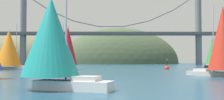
# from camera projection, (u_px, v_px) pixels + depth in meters

# --- Properties ---
(ground_plane) EXTENTS (360.00, 360.00, 0.00)m
(ground_plane) POSITION_uv_depth(u_px,v_px,m) (115.00, 83.00, 26.75)
(ground_plane) COLOR navy
(headland_center) EXTENTS (71.85, 44.00, 43.10)m
(headland_center) POSITION_uv_depth(u_px,v_px,m) (119.00, 64.00, 161.69)
(headland_center) COLOR #425138
(headland_center) RESTS_ON ground_plane
(headland_left) EXTENTS (79.32, 44.00, 34.30)m
(headland_left) POSITION_uv_depth(u_px,v_px,m) (20.00, 64.00, 161.25)
(headland_left) COLOR #6B664C
(headland_left) RESTS_ON ground_plane
(suspension_bridge) EXTENTS (116.48, 6.00, 33.10)m
(suspension_bridge) POSITION_uv_depth(u_px,v_px,m) (111.00, 32.00, 122.24)
(suspension_bridge) COLOR slate
(suspension_bridge) RESTS_ON ground_plane
(sailboat_scarlet_sail) EXTENTS (7.00, 7.97, 9.99)m
(sailboat_scarlet_sail) POSITION_uv_depth(u_px,v_px,m) (222.00, 40.00, 36.74)
(sailboat_scarlet_sail) COLOR #B7B2A8
(sailboat_scarlet_sail) RESTS_ON ground_plane
(sailboat_crimson_sail) EXTENTS (7.24, 9.01, 10.89)m
(sailboat_crimson_sail) POSITION_uv_depth(u_px,v_px,m) (67.00, 47.00, 63.22)
(sailboat_crimson_sail) COLOR black
(sailboat_crimson_sail) RESTS_ON ground_plane
(sailboat_teal_sail) EXTENTS (7.83, 5.73, 8.22)m
(sailboat_teal_sail) POSITION_uv_depth(u_px,v_px,m) (52.00, 39.00, 20.69)
(sailboat_teal_sail) COLOR white
(sailboat_teal_sail) RESTS_ON ground_plane
(sailboat_green_sail) EXTENTS (6.89, 7.85, 9.84)m
(sailboat_green_sail) POSITION_uv_depth(u_px,v_px,m) (212.00, 51.00, 81.63)
(sailboat_green_sail) COLOR black
(sailboat_green_sail) RESTS_ON ground_plane
(sailboat_orange_sail) EXTENTS (9.87, 6.42, 10.83)m
(sailboat_orange_sail) POSITION_uv_depth(u_px,v_px,m) (9.00, 49.00, 62.85)
(sailboat_orange_sail) COLOR white
(sailboat_orange_sail) RESTS_ON ground_plane
(channel_buoy) EXTENTS (1.10, 1.10, 2.64)m
(channel_buoy) POSITION_uv_depth(u_px,v_px,m) (167.00, 68.00, 64.66)
(channel_buoy) COLOR red
(channel_buoy) RESTS_ON ground_plane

